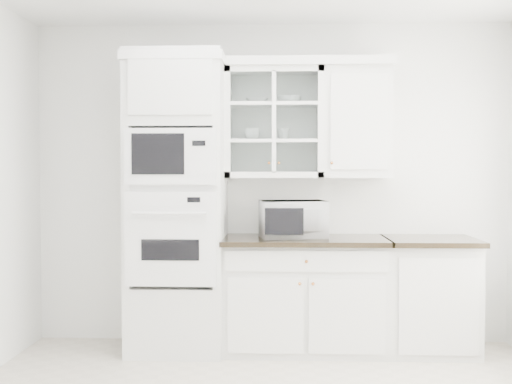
{
  "coord_description": "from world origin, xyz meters",
  "views": [
    {
      "loc": [
        0.08,
        -3.72,
        1.47
      ],
      "look_at": [
        -0.1,
        1.05,
        1.3
      ],
      "focal_mm": 45.0,
      "sensor_mm": 36.0,
      "label": 1
    }
  ],
  "objects": [
    {
      "name": "room_shell",
      "position": [
        0.0,
        0.43,
        1.78
      ],
      "size": [
        4.0,
        3.5,
        2.7
      ],
      "color": "white",
      "rests_on": "ground"
    },
    {
      "name": "upper_cabinet_solid",
      "position": [
        0.71,
        1.58,
        1.85
      ],
      "size": [
        0.55,
        0.33,
        0.9
      ],
      "primitive_type": "cube",
      "color": "silver",
      "rests_on": "room_shell"
    },
    {
      "name": "oven_column",
      "position": [
        -0.75,
        1.42,
        1.2
      ],
      "size": [
        0.76,
        0.68,
        2.4
      ],
      "color": "silver",
      "rests_on": "ground"
    },
    {
      "name": "bowl_a",
      "position": [
        -0.11,
        1.58,
        2.03
      ],
      "size": [
        0.2,
        0.2,
        0.05
      ],
      "primitive_type": "imported",
      "rotation": [
        0.0,
        0.0,
        0.06
      ],
      "color": "white",
      "rests_on": "upper_cabinet_glass"
    },
    {
      "name": "base_cabinet_run",
      "position": [
        0.28,
        1.45,
        0.46
      ],
      "size": [
        1.32,
        0.67,
        0.92
      ],
      "color": "silver",
      "rests_on": "ground"
    },
    {
      "name": "crown_molding",
      "position": [
        -0.07,
        1.56,
        2.33
      ],
      "size": [
        2.14,
        0.38,
        0.07
      ],
      "primitive_type": "cube",
      "color": "white",
      "rests_on": "room_shell"
    },
    {
      "name": "cup_a",
      "position": [
        -0.15,
        1.58,
        1.76
      ],
      "size": [
        0.12,
        0.12,
        0.1
      ],
      "primitive_type": "imported",
      "rotation": [
        0.0,
        0.0,
        0.01
      ],
      "color": "white",
      "rests_on": "upper_cabinet_glass"
    },
    {
      "name": "bowl_b",
      "position": [
        0.15,
        1.58,
        2.04
      ],
      "size": [
        0.2,
        0.2,
        0.06
      ],
      "primitive_type": "imported",
      "rotation": [
        0.0,
        0.0,
        0.0
      ],
      "color": "white",
      "rests_on": "upper_cabinet_glass"
    },
    {
      "name": "extra_base_cabinet",
      "position": [
        1.28,
        1.45,
        0.46
      ],
      "size": [
        0.72,
        0.67,
        0.92
      ],
      "color": "silver",
      "rests_on": "ground"
    },
    {
      "name": "countertop_microwave",
      "position": [
        0.18,
        1.44,
        1.07
      ],
      "size": [
        0.58,
        0.51,
        0.3
      ],
      "primitive_type": "imported",
      "rotation": [
        0.0,
        0.0,
        3.31
      ],
      "color": "white",
      "rests_on": "base_cabinet_run"
    },
    {
      "name": "cup_b",
      "position": [
        0.11,
        1.59,
        1.76
      ],
      "size": [
        0.11,
        0.11,
        0.1
      ],
      "primitive_type": "imported",
      "rotation": [
        0.0,
        0.0,
        -0.04
      ],
      "color": "white",
      "rests_on": "upper_cabinet_glass"
    },
    {
      "name": "upper_cabinet_glass",
      "position": [
        0.03,
        1.58,
        1.85
      ],
      "size": [
        0.8,
        0.33,
        0.9
      ],
      "color": "silver",
      "rests_on": "room_shell"
    }
  ]
}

